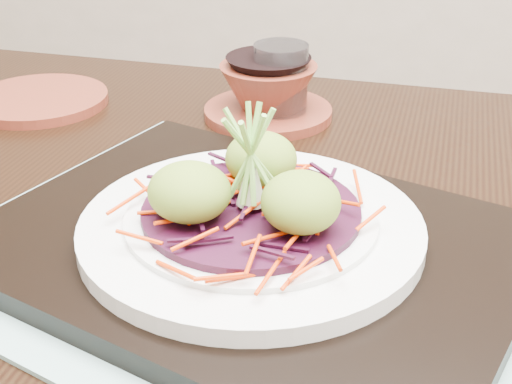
% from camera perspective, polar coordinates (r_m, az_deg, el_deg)
% --- Properties ---
extents(dining_table, '(1.28, 0.91, 0.76)m').
position_cam_1_polar(dining_table, '(0.68, 1.41, -10.07)').
color(dining_table, black).
rests_on(dining_table, ground).
extents(placemat, '(0.58, 0.52, 0.00)m').
position_cam_1_polar(placemat, '(0.58, -0.38, -5.31)').
color(placemat, '#89B0A8').
rests_on(placemat, dining_table).
extents(serving_tray, '(0.50, 0.44, 0.02)m').
position_cam_1_polar(serving_tray, '(0.57, -0.38, -4.35)').
color(serving_tray, black).
rests_on(serving_tray, placemat).
extents(white_plate, '(0.27, 0.27, 0.02)m').
position_cam_1_polar(white_plate, '(0.56, -0.39, -2.76)').
color(white_plate, silver).
rests_on(white_plate, serving_tray).
extents(cabbage_bed, '(0.17, 0.17, 0.01)m').
position_cam_1_polar(cabbage_bed, '(0.55, -0.39, -1.54)').
color(cabbage_bed, '#30091C').
rests_on(cabbage_bed, white_plate).
extents(carrot_julienne, '(0.21, 0.21, 0.01)m').
position_cam_1_polar(carrot_julienne, '(0.55, -0.39, -0.78)').
color(carrot_julienne, red).
rests_on(carrot_julienne, cabbage_bed).
extents(guacamole_scoops, '(0.15, 0.13, 0.05)m').
position_cam_1_polar(guacamole_scoops, '(0.54, -0.41, 0.65)').
color(guacamole_scoops, olive).
rests_on(guacamole_scoops, cabbage_bed).
extents(scallion_garnish, '(0.06, 0.06, 0.09)m').
position_cam_1_polar(scallion_garnish, '(0.53, -0.41, 2.66)').
color(scallion_garnish, '#78B648').
rests_on(scallion_garnish, cabbage_bed).
extents(terracotta_side_plate, '(0.18, 0.18, 0.01)m').
position_cam_1_polar(terracotta_side_plate, '(0.93, -16.97, 7.07)').
color(terracotta_side_plate, maroon).
rests_on(terracotta_side_plate, dining_table).
extents(water_glass, '(0.07, 0.07, 0.09)m').
position_cam_1_polar(water_glass, '(0.83, 1.97, 8.73)').
color(water_glass, white).
rests_on(water_glass, dining_table).
extents(terracotta_bowl_set, '(0.19, 0.19, 0.06)m').
position_cam_1_polar(terracotta_bowl_set, '(0.85, 0.98, 7.84)').
color(terracotta_bowl_set, maroon).
rests_on(terracotta_bowl_set, dining_table).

